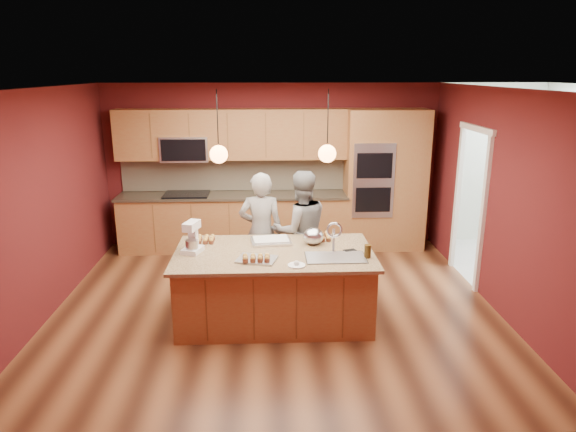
{
  "coord_description": "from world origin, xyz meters",
  "views": [
    {
      "loc": [
        -0.09,
        -6.0,
        2.89
      ],
      "look_at": [
        0.16,
        -0.1,
        1.21
      ],
      "focal_mm": 32.0,
      "sensor_mm": 36.0,
      "label": 1
    }
  ],
  "objects_px": {
    "stand_mixer": "(192,239)",
    "person_left": "(261,232)",
    "island": "(276,285)",
    "person_right": "(301,231)",
    "mixing_bowl": "(313,236)"
  },
  "relations": [
    {
      "from": "stand_mixer",
      "to": "person_left",
      "type": "bearing_deg",
      "value": 64.93
    },
    {
      "from": "island",
      "to": "person_left",
      "type": "distance_m",
      "value": 0.99
    },
    {
      "from": "person_left",
      "to": "person_right",
      "type": "xyz_separation_m",
      "value": [
        0.53,
        0.0,
        0.01
      ]
    },
    {
      "from": "person_right",
      "to": "stand_mixer",
      "type": "relative_size",
      "value": 4.48
    },
    {
      "from": "person_left",
      "to": "stand_mixer",
      "type": "relative_size",
      "value": 4.43
    },
    {
      "from": "person_right",
      "to": "stand_mixer",
      "type": "xyz_separation_m",
      "value": [
        -1.32,
        -0.87,
        0.19
      ]
    },
    {
      "from": "island",
      "to": "person_right",
      "type": "bearing_deg",
      "value": 68.52
    },
    {
      "from": "island",
      "to": "mixing_bowl",
      "type": "bearing_deg",
      "value": 29.11
    },
    {
      "from": "island",
      "to": "stand_mixer",
      "type": "distance_m",
      "value": 1.12
    },
    {
      "from": "island",
      "to": "person_right",
      "type": "xyz_separation_m",
      "value": [
        0.36,
        0.9,
        0.38
      ]
    },
    {
      "from": "mixing_bowl",
      "to": "stand_mixer",
      "type": "bearing_deg",
      "value": -171.13
    },
    {
      "from": "person_left",
      "to": "island",
      "type": "bearing_deg",
      "value": 103.83
    },
    {
      "from": "stand_mixer",
      "to": "mixing_bowl",
      "type": "relative_size",
      "value": 1.47
    },
    {
      "from": "island",
      "to": "stand_mixer",
      "type": "bearing_deg",
      "value": 177.78
    },
    {
      "from": "island",
      "to": "person_right",
      "type": "relative_size",
      "value": 1.42
    }
  ]
}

